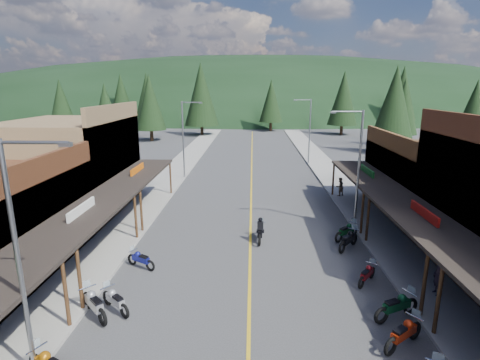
# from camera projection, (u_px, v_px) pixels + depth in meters

# --- Properties ---
(ground) EXTENTS (220.00, 220.00, 0.00)m
(ground) POSITION_uv_depth(u_px,v_px,m) (250.00, 287.00, 18.11)
(ground) COLOR #38383A
(ground) RESTS_ON ground
(centerline) EXTENTS (0.15, 90.00, 0.01)m
(centerline) POSITION_uv_depth(u_px,v_px,m) (251.00, 183.00, 37.50)
(centerline) COLOR gold
(centerline) RESTS_ON ground
(sidewalk_west) EXTENTS (3.40, 94.00, 0.15)m
(sidewalk_west) POSITION_uv_depth(u_px,v_px,m) (165.00, 182.00, 37.77)
(sidewalk_west) COLOR gray
(sidewalk_west) RESTS_ON ground
(sidewalk_east) EXTENTS (3.40, 94.00, 0.15)m
(sidewalk_east) POSITION_uv_depth(u_px,v_px,m) (339.00, 184.00, 37.20)
(sidewalk_east) COLOR gray
(sidewalk_east) RESTS_ON ground
(shop_west_3) EXTENTS (10.90, 10.20, 8.20)m
(shop_west_3) POSITION_uv_depth(u_px,v_px,m) (72.00, 166.00, 28.67)
(shop_west_3) COLOR brown
(shop_west_3) RESTS_ON ground
(shop_east_3) EXTENTS (10.90, 10.20, 6.20)m
(shop_east_3) POSITION_uv_depth(u_px,v_px,m) (435.00, 182.00, 28.00)
(shop_east_3) COLOR #4C2D16
(shop_east_3) RESTS_ON ground
(streetlight_0) EXTENTS (2.16, 0.18, 8.00)m
(streetlight_0) POSITION_uv_depth(u_px,v_px,m) (22.00, 254.00, 11.44)
(streetlight_0) COLOR gray
(streetlight_0) RESTS_ON ground
(streetlight_1) EXTENTS (2.16, 0.18, 8.00)m
(streetlight_1) POSITION_uv_depth(u_px,v_px,m) (184.00, 136.00, 38.59)
(streetlight_1) COLOR gray
(streetlight_1) RESTS_ON ground
(streetlight_2) EXTENTS (2.16, 0.18, 8.00)m
(streetlight_2) POSITION_uv_depth(u_px,v_px,m) (357.00, 165.00, 24.56)
(streetlight_2) COLOR gray
(streetlight_2) RESTS_ON ground
(streetlight_3) EXTENTS (2.16, 0.18, 8.00)m
(streetlight_3) POSITION_uv_depth(u_px,v_px,m) (309.00, 128.00, 45.89)
(streetlight_3) COLOR gray
(streetlight_3) RESTS_ON ground
(ridge_hill) EXTENTS (310.00, 140.00, 60.00)m
(ridge_hill) POSITION_uv_depth(u_px,v_px,m) (253.00, 111.00, 149.01)
(ridge_hill) COLOR black
(ridge_hill) RESTS_ON ground
(pine_0) EXTENTS (5.04, 5.04, 11.00)m
(pine_0) POSITION_uv_depth(u_px,v_px,m) (61.00, 101.00, 77.97)
(pine_0) COLOR black
(pine_0) RESTS_ON ground
(pine_1) EXTENTS (5.88, 5.88, 12.50)m
(pine_1) POSITION_uv_depth(u_px,v_px,m) (147.00, 97.00, 85.02)
(pine_1) COLOR black
(pine_1) RESTS_ON ground
(pine_2) EXTENTS (6.72, 6.72, 14.00)m
(pine_2) POSITION_uv_depth(u_px,v_px,m) (201.00, 94.00, 72.74)
(pine_2) COLOR black
(pine_2) RESTS_ON ground
(pine_3) EXTENTS (5.04, 5.04, 11.00)m
(pine_3) POSITION_uv_depth(u_px,v_px,m) (271.00, 101.00, 80.40)
(pine_3) COLOR black
(pine_3) RESTS_ON ground
(pine_4) EXTENTS (5.88, 5.88, 12.50)m
(pine_4) POSITION_uv_depth(u_px,v_px,m) (343.00, 98.00, 73.94)
(pine_4) COLOR black
(pine_4) RESTS_ON ground
(pine_5) EXTENTS (6.72, 6.72, 14.00)m
(pine_5) POSITION_uv_depth(u_px,v_px,m) (402.00, 93.00, 84.87)
(pine_5) COLOR black
(pine_5) RESTS_ON ground
(pine_6) EXTENTS (5.04, 5.04, 11.00)m
(pine_6) POSITION_uv_depth(u_px,v_px,m) (475.00, 101.00, 77.08)
(pine_6) COLOR black
(pine_6) RESTS_ON ground
(pine_7) EXTENTS (5.88, 5.88, 12.50)m
(pine_7) POSITION_uv_depth(u_px,v_px,m) (121.00, 96.00, 91.10)
(pine_7) COLOR black
(pine_7) RESTS_ON ground
(pine_8) EXTENTS (4.48, 4.48, 10.00)m
(pine_8) POSITION_uv_depth(u_px,v_px,m) (106.00, 110.00, 56.17)
(pine_8) COLOR black
(pine_8) RESTS_ON ground
(pine_9) EXTENTS (4.93, 4.93, 10.80)m
(pine_9) POSITION_uv_depth(u_px,v_px,m) (403.00, 106.00, 59.41)
(pine_9) COLOR black
(pine_9) RESTS_ON ground
(pine_10) EXTENTS (5.38, 5.38, 11.60)m
(pine_10) POSITION_uv_depth(u_px,v_px,m) (150.00, 102.00, 65.54)
(pine_10) COLOR black
(pine_10) RESTS_ON ground
(pine_11) EXTENTS (5.82, 5.82, 12.40)m
(pine_11) POSITION_uv_depth(u_px,v_px,m) (394.00, 103.00, 52.56)
(pine_11) COLOR black
(pine_11) RESTS_ON ground
(bike_west_6) EXTENTS (2.16, 2.21, 1.32)m
(bike_west_6) POSITION_uv_depth(u_px,v_px,m) (94.00, 303.00, 15.63)
(bike_west_6) COLOR #949499
(bike_west_6) RESTS_ON ground
(bike_west_7) EXTENTS (1.97, 1.83, 1.16)m
(bike_west_7) POSITION_uv_depth(u_px,v_px,m) (115.00, 299.00, 16.02)
(bike_west_7) COLOR #AFAFB5
(bike_west_7) RESTS_ON ground
(bike_west_8) EXTENTS (1.96, 1.49, 1.08)m
(bike_west_8) POSITION_uv_depth(u_px,v_px,m) (141.00, 259.00, 19.91)
(bike_west_8) COLOR navy
(bike_west_8) RESTS_ON ground
(bike_east_6) EXTENTS (2.20, 1.91, 1.26)m
(bike_east_6) POSITION_uv_depth(u_px,v_px,m) (404.00, 332.00, 13.80)
(bike_east_6) COLOR #AC260C
(bike_east_6) RESTS_ON ground
(bike_east_7) EXTENTS (2.38, 1.69, 1.30)m
(bike_east_7) POSITION_uv_depth(u_px,v_px,m) (397.00, 305.00, 15.48)
(bike_east_7) COLOR #0C3E20
(bike_east_7) RESTS_ON ground
(bike_east_8) EXTENTS (1.64, 1.85, 1.06)m
(bike_east_8) POSITION_uv_depth(u_px,v_px,m) (367.00, 273.00, 18.35)
(bike_east_8) COLOR maroon
(bike_east_8) RESTS_ON ground
(bike_east_9) EXTENTS (2.01, 2.24, 1.29)m
(bike_east_9) POSITION_uv_depth(u_px,v_px,m) (349.00, 239.00, 22.21)
(bike_east_9) COLOR black
(bike_east_9) RESTS_ON ground
(bike_east_10) EXTENTS (2.10, 1.93, 1.23)m
(bike_east_10) POSITION_uv_depth(u_px,v_px,m) (347.00, 230.00, 23.62)
(bike_east_10) COLOR #0C3D1B
(bike_east_10) RESTS_ON ground
(rider_on_bike) EXTENTS (0.85, 2.19, 1.64)m
(rider_on_bike) POSITION_uv_depth(u_px,v_px,m) (260.00, 231.00, 23.41)
(rider_on_bike) COLOR black
(rider_on_bike) RESTS_ON ground
(pedestrian_east_a) EXTENTS (0.48, 0.69, 1.80)m
(pedestrian_east_a) POSITION_uv_depth(u_px,v_px,m) (439.00, 276.00, 17.02)
(pedestrian_east_a) COLOR black
(pedestrian_east_a) RESTS_ON sidewalk_east
(pedestrian_east_b) EXTENTS (0.91, 0.78, 1.63)m
(pedestrian_east_b) POSITION_uv_depth(u_px,v_px,m) (340.00, 187.00, 32.63)
(pedestrian_east_b) COLOR brown
(pedestrian_east_b) RESTS_ON sidewalk_east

